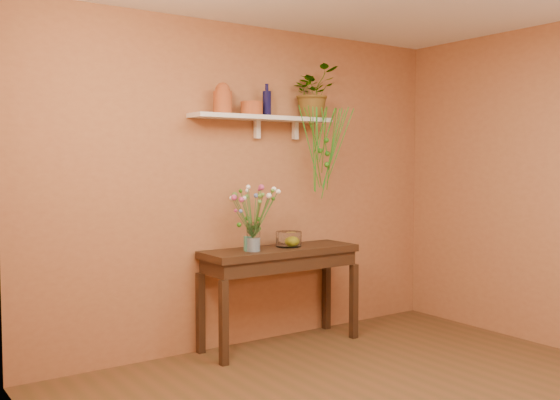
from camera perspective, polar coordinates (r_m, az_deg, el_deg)
name	(u,v)px	position (r m, az deg, el deg)	size (l,w,h in m)	color
room	(428,196)	(3.83, 13.28, 0.33)	(4.04, 4.04, 2.70)	brown
sideboard	(280,262)	(5.32, 0.02, -5.63)	(1.37, 0.44, 0.83)	#311F13
wall_shelf	(264,119)	(5.32, -1.47, 7.37)	(1.30, 0.24, 0.19)	white
terracotta_jug	(223,99)	(5.11, -5.21, 9.11)	(0.18, 0.18, 0.25)	#A73F1F
terracotta_pot	(252,108)	(5.24, -2.58, 8.28)	(0.18, 0.18, 0.11)	#A73F1F
blue_bottle	(267,103)	(5.35, -1.20, 8.77)	(0.08, 0.08, 0.27)	#0F0E37
spider_plant	(313,92)	(5.64, 2.98, 9.72)	(0.42, 0.36, 0.46)	#276913
plant_fronds	(325,147)	(5.51, 4.07, 4.81)	(0.59, 0.33, 0.79)	#276913
glass_vase	(253,239)	(5.09, -2.43, -3.57)	(0.11, 0.11, 0.23)	white
bouquet	(253,204)	(5.08, -2.49, -0.34)	(0.40, 0.50, 0.43)	#386B28
glass_bowl	(289,240)	(5.37, 0.79, -3.61)	(0.22, 0.22, 0.13)	white
lemon	(291,241)	(5.37, 1.01, -3.73)	(0.09, 0.09, 0.09)	yellow
carton	(248,244)	(5.11, -2.91, -3.97)	(0.06, 0.05, 0.12)	teal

